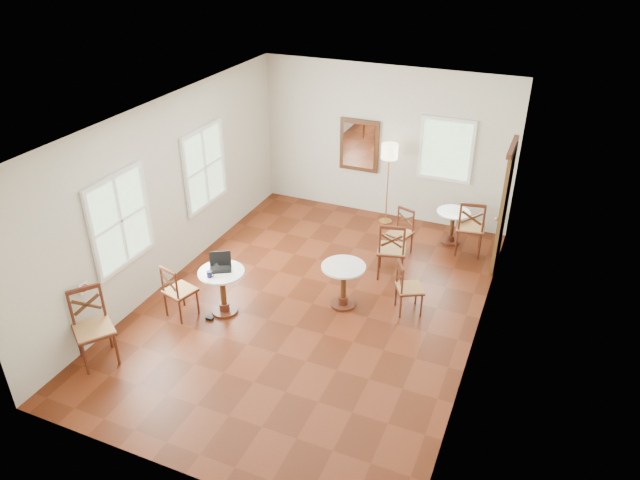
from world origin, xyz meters
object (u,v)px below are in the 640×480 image
(cafe_table_back, at_px, (452,223))
(power_adapter, at_px, (210,318))
(navy_mug, at_px, (210,274))
(mouse, at_px, (210,272))
(chair_near_b, at_px, (93,328))
(chair_mid_a, at_px, (392,249))
(floor_lamp, at_px, (389,157))
(chair_back_a, at_px, (470,227))
(water_glass, at_px, (216,268))
(cafe_table_mid, at_px, (343,281))
(laptop, at_px, (220,264))
(chair_back_b, at_px, (401,232))
(cafe_table_near, at_px, (223,287))
(chair_near_a, at_px, (179,291))
(chair_mid_b, at_px, (408,288))

(cafe_table_back, relative_size, power_adapter, 5.82)
(navy_mug, bearing_deg, mouse, 122.78)
(navy_mug, bearing_deg, chair_near_b, -123.50)
(chair_mid_a, distance_m, navy_mug, 3.06)
(floor_lamp, bearing_deg, power_adapter, -109.75)
(chair_near_b, xyz_separation_m, chair_back_a, (4.12, 4.90, -0.01))
(mouse, height_order, water_glass, water_glass)
(cafe_table_mid, bearing_deg, chair_back_a, 58.08)
(floor_lamp, height_order, laptop, floor_lamp)
(chair_back_b, xyz_separation_m, water_glass, (-2.05, -2.81, 0.37))
(chair_back_b, distance_m, power_adapter, 3.73)
(cafe_table_near, height_order, chair_back_a, chair_back_a)
(chair_back_b, distance_m, floor_lamp, 1.56)
(cafe_table_back, relative_size, chair_near_a, 0.72)
(cafe_table_mid, bearing_deg, chair_mid_b, 14.03)
(chair_back_b, bearing_deg, water_glass, -109.18)
(chair_near_a, relative_size, floor_lamp, 0.55)
(chair_mid_a, xyz_separation_m, power_adapter, (-2.15, -2.26, -0.49))
(chair_near_a, height_order, laptop, laptop)
(cafe_table_near, relative_size, chair_mid_a, 0.71)
(chair_near_b, height_order, chair_mid_a, chair_near_b)
(cafe_table_mid, relative_size, navy_mug, 5.97)
(chair_mid_a, distance_m, mouse, 3.03)
(mouse, height_order, navy_mug, navy_mug)
(cafe_table_back, bearing_deg, floor_lamp, 166.76)
(laptop, height_order, mouse, laptop)
(navy_mug, bearing_deg, floor_lamp, 70.41)
(laptop, height_order, navy_mug, laptop)
(navy_mug, distance_m, water_glass, 0.18)
(laptop, bearing_deg, cafe_table_mid, -4.09)
(chair_near_b, bearing_deg, cafe_table_back, 0.60)
(cafe_table_near, distance_m, floor_lamp, 4.21)
(cafe_table_mid, distance_m, cafe_table_back, 2.90)
(water_glass, distance_m, power_adapter, 0.81)
(cafe_table_mid, height_order, chair_near_a, chair_near_a)
(cafe_table_near, distance_m, navy_mug, 0.39)
(mouse, bearing_deg, cafe_table_back, 27.50)
(cafe_table_back, distance_m, laptop, 4.47)
(cafe_table_back, height_order, mouse, mouse)
(chair_near_b, bearing_deg, chair_near_a, 17.31)
(floor_lamp, xyz_separation_m, water_glass, (-1.45, -3.88, -0.59))
(chair_back_b, bearing_deg, chair_near_a, -112.16)
(chair_back_b, bearing_deg, chair_mid_a, -68.25)
(cafe_table_back, height_order, navy_mug, navy_mug)
(cafe_table_near, relative_size, power_adapter, 6.69)
(chair_mid_a, distance_m, power_adapter, 3.16)
(mouse, bearing_deg, chair_back_b, 29.72)
(cafe_table_mid, relative_size, chair_mid_b, 0.84)
(cafe_table_back, bearing_deg, chair_back_b, -135.72)
(laptop, relative_size, power_adapter, 3.74)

